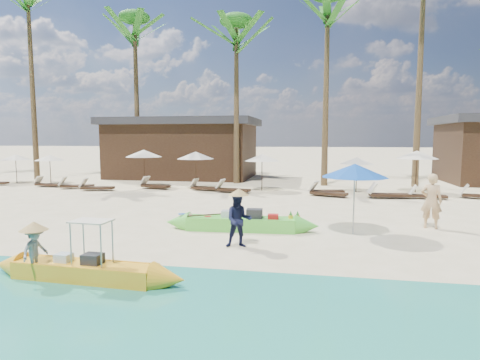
% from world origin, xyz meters
% --- Properties ---
extents(ground, '(240.00, 240.00, 0.00)m').
position_xyz_m(ground, '(0.00, 0.00, 0.00)').
color(ground, beige).
rests_on(ground, ground).
extents(wet_sand_strip, '(240.00, 4.50, 0.01)m').
position_xyz_m(wet_sand_strip, '(0.00, -5.00, 0.00)').
color(wet_sand_strip, tan).
rests_on(wet_sand_strip, ground).
extents(green_canoe, '(5.41, 0.88, 0.69)m').
position_xyz_m(green_canoe, '(-0.67, 1.31, 0.23)').
color(green_canoe, '#58D541').
rests_on(green_canoe, ground).
extents(yellow_canoe, '(4.83, 0.76, 1.25)m').
position_xyz_m(yellow_canoe, '(-2.99, -3.64, 0.20)').
color(yellow_canoe, '#FEAE20').
rests_on(yellow_canoe, ground).
extents(tourist, '(0.74, 0.59, 1.77)m').
position_xyz_m(tourist, '(5.25, 2.73, 0.88)').
color(tourist, tan).
rests_on(tourist, ground).
extents(vendor_green, '(0.81, 0.70, 1.45)m').
position_xyz_m(vendor_green, '(-0.38, -0.60, 0.73)').
color(vendor_green, '#131734').
rests_on(vendor_green, ground).
extents(vendor_yellow, '(0.42, 0.64, 0.92)m').
position_xyz_m(vendor_yellow, '(-3.96, -3.82, 0.64)').
color(vendor_yellow, gray).
rests_on(vendor_yellow, ground).
extents(blue_umbrella, '(1.98, 1.98, 2.13)m').
position_xyz_m(blue_umbrella, '(2.75, 1.48, 1.92)').
color(blue_umbrella, '#99999E').
rests_on(blue_umbrella, ground).
extents(resort_parasol_1, '(1.80, 1.80, 1.85)m').
position_xyz_m(resort_parasol_1, '(-17.19, 11.62, 1.67)').
color(resort_parasol_1, '#332315').
rests_on(resort_parasol_1, ground).
extents(resort_parasol_2, '(1.79, 1.79, 1.84)m').
position_xyz_m(resort_parasol_2, '(-14.70, 11.54, 1.66)').
color(resort_parasol_2, '#332315').
rests_on(resort_parasol_2, ground).
extents(lounger_2_left, '(1.67, 0.61, 0.56)m').
position_xyz_m(lounger_2_left, '(-14.06, 10.27, 0.19)').
color(lounger_2_left, '#332315').
rests_on(lounger_2_left, ground).
extents(resort_parasol_3, '(2.13, 2.13, 2.20)m').
position_xyz_m(resort_parasol_3, '(-8.35, 11.33, 1.98)').
color(resort_parasol_3, '#332315').
rests_on(resort_parasol_3, ground).
extents(lounger_3_left, '(1.95, 1.05, 0.63)m').
position_xyz_m(lounger_3_left, '(-11.90, 9.76, 0.21)').
color(lounger_3_left, '#332315').
rests_on(lounger_3_left, ground).
extents(lounger_3_right, '(1.89, 0.86, 0.62)m').
position_xyz_m(lounger_3_right, '(-10.30, 9.24, 0.21)').
color(lounger_3_right, '#332315').
rests_on(lounger_3_right, ground).
extents(resort_parasol_4, '(2.06, 2.06, 2.13)m').
position_xyz_m(resort_parasol_4, '(-5.01, 10.81, 1.92)').
color(resort_parasol_4, '#332315').
rests_on(resort_parasol_4, ground).
extents(lounger_4_left, '(1.89, 0.99, 0.61)m').
position_xyz_m(lounger_4_left, '(-7.44, 10.58, 0.20)').
color(lounger_4_left, '#332315').
rests_on(lounger_4_left, ground).
extents(lounger_4_right, '(1.75, 0.90, 0.57)m').
position_xyz_m(lounger_4_right, '(-4.45, 10.37, 0.19)').
color(lounger_4_right, '#332315').
rests_on(lounger_4_right, ground).
extents(resort_parasol_5, '(1.96, 1.96, 2.02)m').
position_xyz_m(resort_parasol_5, '(-1.28, 10.97, 1.82)').
color(resort_parasol_5, '#332315').
rests_on(resort_parasol_5, ground).
extents(lounger_5_left, '(1.90, 0.87, 0.62)m').
position_xyz_m(lounger_5_left, '(-2.75, 9.78, 0.21)').
color(lounger_5_left, '#332315').
rests_on(lounger_5_left, ground).
extents(resort_parasol_6, '(1.82, 1.82, 1.87)m').
position_xyz_m(resort_parasol_6, '(3.77, 11.22, 1.69)').
color(resort_parasol_6, '#332315').
rests_on(resort_parasol_6, ground).
extents(lounger_6_left, '(1.81, 0.85, 0.59)m').
position_xyz_m(lounger_6_left, '(2.13, 10.15, 0.20)').
color(lounger_6_left, '#332315').
rests_on(lounger_6_left, ground).
extents(lounger_6_right, '(1.98, 1.19, 0.64)m').
position_xyz_m(lounger_6_right, '(2.15, 9.34, 0.22)').
color(lounger_6_right, '#332315').
rests_on(lounger_6_right, ground).
extents(resort_parasol_7, '(2.16, 2.16, 2.22)m').
position_xyz_m(resort_parasol_7, '(6.88, 11.74, 2.00)').
color(resort_parasol_7, '#332315').
rests_on(resort_parasol_7, ground).
extents(lounger_7_left, '(1.99, 0.76, 0.66)m').
position_xyz_m(lounger_7_left, '(4.98, 9.20, 0.22)').
color(lounger_7_left, '#332315').
rests_on(lounger_7_left, ground).
extents(lounger_7_right, '(1.71, 0.66, 0.57)m').
position_xyz_m(lounger_7_right, '(6.80, 9.36, 0.19)').
color(lounger_7_right, '#332315').
rests_on(lounger_7_right, ground).
extents(lounger_8_left, '(1.83, 0.99, 0.60)m').
position_xyz_m(lounger_8_left, '(9.27, 9.82, 0.20)').
color(lounger_8_left, '#332315').
rests_on(lounger_8_left, ground).
extents(palm_1, '(2.08, 2.08, 13.60)m').
position_xyz_m(palm_1, '(-17.59, 14.06, 10.82)').
color(palm_1, brown).
rests_on(palm_1, ground).
extents(palm_2, '(2.08, 2.08, 11.33)m').
position_xyz_m(palm_2, '(-10.45, 15.08, 9.18)').
color(palm_2, brown).
rests_on(palm_2, ground).
extents(palm_3, '(2.08, 2.08, 10.52)m').
position_xyz_m(palm_3, '(-3.36, 14.27, 8.58)').
color(palm_3, brown).
rests_on(palm_3, ground).
extents(palm_4, '(2.08, 2.08, 11.70)m').
position_xyz_m(palm_4, '(2.15, 14.01, 9.45)').
color(palm_4, brown).
rests_on(palm_4, ground).
extents(pavilion_west, '(10.80, 6.60, 4.30)m').
position_xyz_m(pavilion_west, '(-8.00, 17.50, 2.19)').
color(pavilion_west, '#332315').
rests_on(pavilion_west, ground).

